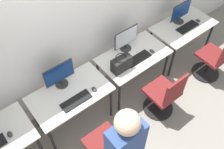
% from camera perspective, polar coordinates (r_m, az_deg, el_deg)
% --- Properties ---
extents(ground_plane, '(20.00, 20.00, 0.00)m').
position_cam_1_polar(ground_plane, '(4.03, 1.15, -9.03)').
color(ground_plane, gray).
extents(wall_back, '(12.00, 0.05, 2.80)m').
position_cam_1_polar(wall_back, '(3.39, -6.89, 12.35)').
color(wall_back, silver).
rests_on(wall_back, ground_plane).
extents(mouse_far_left, '(0.06, 0.09, 0.03)m').
position_cam_1_polar(mouse_far_left, '(3.28, -22.34, -12.53)').
color(mouse_far_left, '#333333').
rests_on(mouse_far_left, desk_far_left).
extents(desk_left, '(1.09, 0.64, 0.72)m').
position_cam_1_polar(desk_left, '(3.49, -9.47, -5.09)').
color(desk_left, silver).
rests_on(desk_left, ground_plane).
extents(monitor_left, '(0.43, 0.18, 0.38)m').
position_cam_1_polar(monitor_left, '(3.38, -11.91, -0.08)').
color(monitor_left, '#2D2D2D').
rests_on(monitor_left, desk_left).
extents(keyboard_left, '(0.42, 0.16, 0.02)m').
position_cam_1_polar(keyboard_left, '(3.33, -8.21, -5.96)').
color(keyboard_left, black).
rests_on(keyboard_left, desk_left).
extents(mouse_left, '(0.06, 0.09, 0.03)m').
position_cam_1_polar(mouse_left, '(3.40, -4.11, -3.35)').
color(mouse_left, '#333333').
rests_on(mouse_left, desk_left).
extents(office_chair_left, '(0.48, 0.48, 0.92)m').
position_cam_1_polar(office_chair_left, '(3.35, -1.13, -16.55)').
color(office_chair_left, black).
rests_on(office_chair_left, ground_plane).
extents(desk_right, '(1.09, 0.64, 0.72)m').
position_cam_1_polar(desk_right, '(3.91, 4.88, 3.55)').
color(desk_right, silver).
rests_on(desk_right, ground_plane).
extents(monitor_right, '(0.43, 0.18, 0.38)m').
position_cam_1_polar(monitor_right, '(3.81, 3.22, 8.15)').
color(monitor_right, '#2D2D2D').
rests_on(monitor_right, desk_right).
extents(keyboard_right, '(0.42, 0.16, 0.02)m').
position_cam_1_polar(keyboard_right, '(3.79, 5.99, 3.65)').
color(keyboard_right, black).
rests_on(keyboard_right, desk_right).
extents(mouse_right, '(0.06, 0.09, 0.03)m').
position_cam_1_polar(mouse_right, '(3.92, 9.13, 5.31)').
color(mouse_right, '#333333').
rests_on(mouse_right, desk_right).
extents(office_chair_right, '(0.48, 0.48, 0.92)m').
position_cam_1_polar(office_chair_right, '(3.83, 11.77, -4.99)').
color(office_chair_right, black).
rests_on(office_chair_right, ground_plane).
extents(desk_far_right, '(1.09, 0.64, 0.72)m').
position_cam_1_polar(desk_far_right, '(4.58, 15.88, 9.95)').
color(desk_far_right, silver).
rests_on(desk_far_right, ground_plane).
extents(monitor_far_right, '(0.43, 0.18, 0.38)m').
position_cam_1_polar(monitor_far_right, '(4.47, 15.43, 13.60)').
color(monitor_far_right, '#2D2D2D').
rests_on(monitor_far_right, desk_far_right).
extents(keyboard_far_right, '(0.42, 0.16, 0.02)m').
position_cam_1_polar(keyboard_far_right, '(4.49, 16.88, 10.34)').
color(keyboard_far_right, black).
rests_on(keyboard_far_right, desk_far_right).
extents(mouse_far_right, '(0.06, 0.09, 0.03)m').
position_cam_1_polar(mouse_far_right, '(4.68, 19.08, 11.58)').
color(mouse_far_right, '#333333').
rests_on(mouse_far_right, desk_far_right).
extents(office_chair_far_right, '(0.48, 0.48, 0.92)m').
position_cam_1_polar(office_chair_far_right, '(4.56, 22.27, 3.05)').
color(office_chair_far_right, black).
rests_on(office_chair_far_right, ground_plane).
extents(handbag, '(0.30, 0.18, 0.25)m').
position_cam_1_polar(handbag, '(3.56, 2.18, 2.49)').
color(handbag, black).
rests_on(handbag, desk_right).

